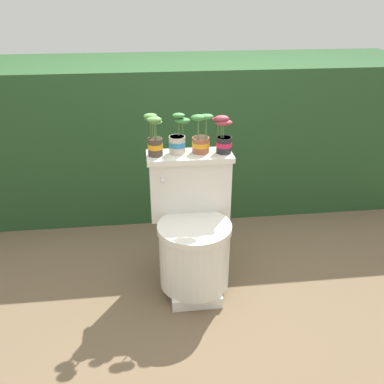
% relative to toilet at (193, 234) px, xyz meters
% --- Properties ---
extents(ground_plane, '(12.00, 12.00, 0.00)m').
position_rel_toilet_xyz_m(ground_plane, '(0.05, -0.08, -0.35)').
color(ground_plane, brown).
extents(hedge_backdrop, '(3.58, 0.92, 1.10)m').
position_rel_toilet_xyz_m(hedge_backdrop, '(0.05, 1.21, 0.21)').
color(hedge_backdrop, '#234723').
rests_on(hedge_backdrop, ground).
extents(toilet, '(0.47, 0.52, 0.77)m').
position_rel_toilet_xyz_m(toilet, '(0.00, 0.00, 0.00)').
color(toilet, silver).
rests_on(toilet, ground).
extents(potted_plant_left, '(0.10, 0.11, 0.23)m').
position_rel_toilet_xyz_m(potted_plant_left, '(-0.19, 0.15, 0.52)').
color(potted_plant_left, '#47382D').
rests_on(potted_plant_left, toilet).
extents(potted_plant_midleft, '(0.12, 0.09, 0.22)m').
position_rel_toilet_xyz_m(potted_plant_midleft, '(-0.06, 0.17, 0.50)').
color(potted_plant_midleft, beige).
rests_on(potted_plant_midleft, toilet).
extents(potted_plant_middle, '(0.12, 0.11, 0.22)m').
position_rel_toilet_xyz_m(potted_plant_middle, '(0.06, 0.16, 0.50)').
color(potted_plant_middle, '#9E5638').
rests_on(potted_plant_middle, toilet).
extents(potted_plant_midright, '(0.11, 0.09, 0.21)m').
position_rel_toilet_xyz_m(potted_plant_midright, '(0.19, 0.15, 0.51)').
color(potted_plant_midright, '#262628').
rests_on(potted_plant_midright, toilet).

